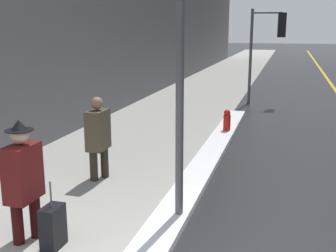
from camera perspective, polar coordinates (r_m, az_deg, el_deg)
sidewalk_slab at (r=19.22m, az=4.42°, el=4.46°), size 4.00×80.00×0.01m
snow_bank_curb at (r=9.21m, az=5.10°, el=-4.88°), size 0.55×11.40×0.12m
lamp_post at (r=6.01m, az=1.64°, el=11.34°), size 0.28×0.28×4.49m
traffic_light_near at (r=16.69m, az=13.66°, el=11.77°), size 1.31×0.36×3.60m
pedestrian_in_fedora at (r=6.04m, az=-19.04°, el=-6.49°), size 0.37×0.54×1.74m
pedestrian_in_glasses at (r=8.19m, az=-9.45°, el=-1.14°), size 0.31×0.53×1.64m
rolling_suitcase at (r=5.99m, az=-15.31°, el=-13.10°), size 0.22×0.36×0.95m
fire_hydrant at (r=11.81m, az=7.98°, el=0.52°), size 0.20×0.20×0.70m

